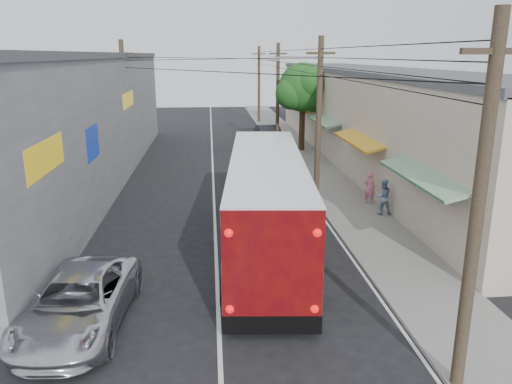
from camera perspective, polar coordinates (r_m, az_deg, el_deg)
ground at (r=13.19m, az=-4.17°, el=-17.39°), size 120.00×120.00×0.00m
sidewalk at (r=32.56m, az=6.57°, el=2.78°), size 3.00×80.00×0.12m
building_right at (r=35.12m, az=13.33°, el=8.52°), size 7.09×40.00×6.25m
building_left at (r=30.47m, az=-21.43°, el=7.82°), size 7.20×36.00×7.25m
utility_poles at (r=31.72m, az=0.61°, el=10.00°), size 11.80×45.28×8.00m
street_tree at (r=37.83m, az=5.48°, el=11.64°), size 4.40×4.00×6.60m
coach_bus at (r=18.45m, az=1.19°, el=-1.20°), size 3.72×12.61×3.58m
jeepney at (r=14.48m, az=-19.55°, el=-11.75°), size 2.82×5.49×1.48m
parked_suv at (r=30.04m, az=2.59°, el=3.23°), size 2.72×5.63×1.58m
parked_car_mid at (r=33.25m, az=2.97°, el=4.38°), size 2.15×4.63×1.54m
parked_car_far at (r=40.46m, az=1.48°, el=6.45°), size 2.03×5.06×1.64m
pedestrian_near at (r=24.78m, az=12.84°, el=0.48°), size 0.65×0.51×1.58m
pedestrian_far at (r=23.24m, az=14.30°, el=-0.51°), size 0.82×0.65×1.64m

